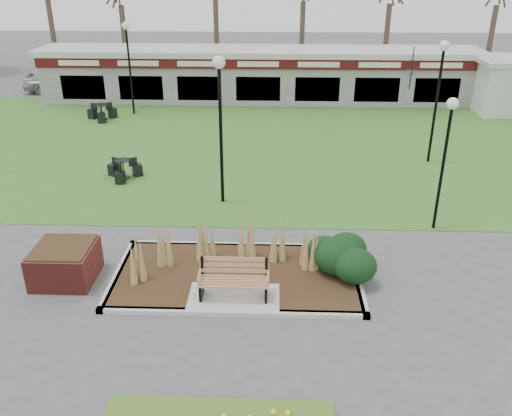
{
  "coord_description": "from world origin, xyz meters",
  "views": [
    {
      "loc": [
        0.92,
        -10.76,
        7.66
      ],
      "look_at": [
        0.47,
        2.0,
        1.64
      ],
      "focal_mm": 38.0,
      "sensor_mm": 36.0,
      "label": 1
    }
  ],
  "objects_px": {
    "food_pavilion": "(259,75)",
    "lamp_post_near_right": "(448,136)",
    "brick_planter": "(65,263)",
    "bistro_set_b": "(102,114)",
    "park_bench": "(234,278)",
    "lamp_post_far_left": "(128,48)",
    "patio_umbrella": "(410,84)",
    "car_silver": "(63,79)",
    "bistro_set_a": "(124,172)",
    "lamp_post_mid_right": "(440,75)",
    "lamp_post_mid_left": "(220,99)"
  },
  "relations": [
    {
      "from": "food_pavilion",
      "to": "lamp_post_near_right",
      "type": "bearing_deg",
      "value": -69.63
    },
    {
      "from": "brick_planter",
      "to": "bistro_set_b",
      "type": "distance_m",
      "value": 15.08
    },
    {
      "from": "park_bench",
      "to": "brick_planter",
      "type": "height_order",
      "value": "park_bench"
    },
    {
      "from": "brick_planter",
      "to": "lamp_post_far_left",
      "type": "xyz_separation_m",
      "value": [
        -2.07,
        15.86,
        2.9
      ]
    },
    {
      "from": "lamp_post_far_left",
      "to": "patio_umbrella",
      "type": "distance_m",
      "value": 14.65
    },
    {
      "from": "lamp_post_near_right",
      "to": "car_silver",
      "type": "distance_m",
      "value": 25.09
    },
    {
      "from": "lamp_post_near_right",
      "to": "bistro_set_b",
      "type": "relative_size",
      "value": 2.81
    },
    {
      "from": "bistro_set_b",
      "to": "patio_umbrella",
      "type": "xyz_separation_m",
      "value": [
        15.8,
        2.31,
        1.15
      ]
    },
    {
      "from": "lamp_post_near_right",
      "to": "lamp_post_far_left",
      "type": "bearing_deg",
      "value": 134.26
    },
    {
      "from": "food_pavilion",
      "to": "bistro_set_b",
      "type": "height_order",
      "value": "food_pavilion"
    },
    {
      "from": "lamp_post_far_left",
      "to": "bistro_set_b",
      "type": "distance_m",
      "value": 3.56
    },
    {
      "from": "park_bench",
      "to": "food_pavilion",
      "type": "relative_size",
      "value": 0.07
    },
    {
      "from": "car_silver",
      "to": "bistro_set_a",
      "type": "bearing_deg",
      "value": -160.52
    },
    {
      "from": "lamp_post_mid_right",
      "to": "bistro_set_b",
      "type": "relative_size",
      "value": 3.3
    },
    {
      "from": "food_pavilion",
      "to": "lamp_post_mid_right",
      "type": "distance_m",
      "value": 12.33
    },
    {
      "from": "park_bench",
      "to": "brick_planter",
      "type": "xyz_separation_m",
      "value": [
        -4.4,
        0.75,
        -0.11
      ]
    },
    {
      "from": "park_bench",
      "to": "bistro_set_a",
      "type": "relative_size",
      "value": 1.26
    },
    {
      "from": "lamp_post_near_right",
      "to": "lamp_post_mid_left",
      "type": "distance_m",
      "value": 6.9
    },
    {
      "from": "lamp_post_near_right",
      "to": "lamp_post_mid_right",
      "type": "height_order",
      "value": "lamp_post_mid_right"
    },
    {
      "from": "patio_umbrella",
      "to": "lamp_post_near_right",
      "type": "bearing_deg",
      "value": -98.87
    },
    {
      "from": "bistro_set_b",
      "to": "patio_umbrella",
      "type": "relative_size",
      "value": 0.64
    },
    {
      "from": "food_pavilion",
      "to": "bistro_set_b",
      "type": "relative_size",
      "value": 17.05
    },
    {
      "from": "lamp_post_near_right",
      "to": "lamp_post_mid_left",
      "type": "relative_size",
      "value": 0.83
    },
    {
      "from": "lamp_post_mid_right",
      "to": "patio_umbrella",
      "type": "relative_size",
      "value": 2.12
    },
    {
      "from": "patio_umbrella",
      "to": "bistro_set_a",
      "type": "bearing_deg",
      "value": -141.55
    },
    {
      "from": "bistro_set_b",
      "to": "patio_umbrella",
      "type": "distance_m",
      "value": 16.01
    },
    {
      "from": "lamp_post_near_right",
      "to": "lamp_post_mid_left",
      "type": "xyz_separation_m",
      "value": [
        -6.65,
        1.73,
        0.59
      ]
    },
    {
      "from": "food_pavilion",
      "to": "bistro_set_a",
      "type": "relative_size",
      "value": 18.24
    },
    {
      "from": "car_silver",
      "to": "food_pavilion",
      "type": "bearing_deg",
      "value": -106.76
    },
    {
      "from": "bistro_set_b",
      "to": "lamp_post_mid_right",
      "type": "bearing_deg",
      "value": -20.37
    },
    {
      "from": "food_pavilion",
      "to": "lamp_post_far_left",
      "type": "xyz_separation_m",
      "value": [
        -6.47,
        -3.1,
        1.9
      ]
    },
    {
      "from": "lamp_post_far_left",
      "to": "park_bench",
      "type": "bearing_deg",
      "value": -68.71
    },
    {
      "from": "food_pavilion",
      "to": "patio_umbrella",
      "type": "bearing_deg",
      "value": -13.79
    },
    {
      "from": "park_bench",
      "to": "bistro_set_a",
      "type": "bearing_deg",
      "value": 121.44
    },
    {
      "from": "lamp_post_mid_left",
      "to": "patio_umbrella",
      "type": "relative_size",
      "value": 2.16
    },
    {
      "from": "lamp_post_mid_right",
      "to": "bistro_set_b",
      "type": "bearing_deg",
      "value": 159.63
    },
    {
      "from": "food_pavilion",
      "to": "lamp_post_mid_right",
      "type": "relative_size",
      "value": 5.16
    },
    {
      "from": "park_bench",
      "to": "brick_planter",
      "type": "relative_size",
      "value": 1.13
    },
    {
      "from": "car_silver",
      "to": "park_bench",
      "type": "bearing_deg",
      "value": -159.13
    },
    {
      "from": "lamp_post_mid_right",
      "to": "lamp_post_far_left",
      "type": "xyz_separation_m",
      "value": [
        -13.64,
        6.72,
        -0.1
      ]
    },
    {
      "from": "brick_planter",
      "to": "park_bench",
      "type": "bearing_deg",
      "value": -9.69
    },
    {
      "from": "lamp_post_near_right",
      "to": "car_silver",
      "type": "xyz_separation_m",
      "value": [
        -17.79,
        17.56,
        -2.19
      ]
    },
    {
      "from": "lamp_post_far_left",
      "to": "patio_umbrella",
      "type": "bearing_deg",
      "value": 4.5
    },
    {
      "from": "lamp_post_far_left",
      "to": "bistro_set_a",
      "type": "height_order",
      "value": "lamp_post_far_left"
    },
    {
      "from": "park_bench",
      "to": "lamp_post_mid_left",
      "type": "bearing_deg",
      "value": 98.0
    },
    {
      "from": "park_bench",
      "to": "lamp_post_mid_right",
      "type": "relative_size",
      "value": 0.36
    },
    {
      "from": "food_pavilion",
      "to": "lamp_post_mid_left",
      "type": "distance_m",
      "value": 14.19
    },
    {
      "from": "lamp_post_far_left",
      "to": "car_silver",
      "type": "height_order",
      "value": "lamp_post_far_left"
    },
    {
      "from": "lamp_post_far_left",
      "to": "bistro_set_a",
      "type": "distance_m",
      "value": 9.63
    },
    {
      "from": "lamp_post_mid_left",
      "to": "patio_umbrella",
      "type": "xyz_separation_m",
      "value": [
        8.8,
        12.05,
        -2.11
      ]
    }
  ]
}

